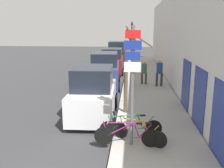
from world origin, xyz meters
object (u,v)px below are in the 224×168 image
at_px(parked_car_2, 112,62).
at_px(traffic_light, 132,38).
at_px(bicycle_2, 131,127).
at_px(parked_car_3, 117,54).
at_px(bicycle_0, 127,136).
at_px(pedestrian_far, 159,71).
at_px(parked_car_1, 105,71).
at_px(bicycle_1, 138,133).
at_px(street_tree, 127,72).
at_px(pedestrian_near, 144,71).
at_px(signpost, 132,82).
at_px(parked_car_0, 94,95).

xyz_separation_m(parked_car_2, traffic_light, (1.70, 3.18, 2.03)).
xyz_separation_m(bicycle_2, parked_car_3, (-1.85, 20.12, 0.62)).
relative_size(bicycle_0, traffic_light, 0.48).
distance_m(pedestrian_far, traffic_light, 9.24).
bearing_deg(parked_car_1, pedestrian_far, -4.31).
xyz_separation_m(bicycle_1, parked_car_1, (-2.12, 8.77, 0.58)).
bearing_deg(street_tree, bicycle_1, -81.51).
xyz_separation_m(bicycle_2, street_tree, (-0.22, 2.75, 1.50)).
height_order(parked_car_2, pedestrian_near, parked_car_2).
height_order(parked_car_2, traffic_light, traffic_light).
height_order(signpost, pedestrian_far, signpost).
xyz_separation_m(bicycle_0, parked_car_1, (-1.74, 9.04, 0.57)).
bearing_deg(street_tree, traffic_light, 89.71).
height_order(bicycle_1, parked_car_2, parked_car_2).
bearing_deg(pedestrian_near, bicycle_0, -85.94).
height_order(parked_car_0, parked_car_1, parked_car_1).
relative_size(bicycle_2, parked_car_1, 0.47).
bearing_deg(bicycle_2, traffic_light, -7.88).
relative_size(signpost, pedestrian_far, 2.17).
distance_m(bicycle_0, street_tree, 3.76).
relative_size(pedestrian_far, traffic_light, 0.40).
bearing_deg(parked_car_1, parked_car_2, 86.55).
height_order(parked_car_3, street_tree, street_tree).
relative_size(parked_car_0, parked_car_1, 0.89).
relative_size(bicycle_0, bicycle_1, 1.19).
height_order(signpost, parked_car_3, signpost).
height_order(pedestrian_near, traffic_light, traffic_light).
bearing_deg(parked_car_2, parked_car_3, 89.39).
height_order(bicycle_2, street_tree, street_tree).
distance_m(parked_car_1, pedestrian_far, 3.66).
distance_m(parked_car_0, pedestrian_near, 6.91).
height_order(parked_car_1, pedestrian_far, parked_car_1).
bearing_deg(parked_car_0, parked_car_3, 88.54).
bearing_deg(parked_car_1, bicycle_2, -80.60).
distance_m(parked_car_0, parked_car_1, 5.92).
height_order(bicycle_0, parked_car_3, parked_car_3).
distance_m(parked_car_2, street_tree, 11.35).
height_order(bicycle_0, parked_car_2, parked_car_2).
height_order(bicycle_1, bicycle_2, bicycle_2).
bearing_deg(traffic_light, parked_car_1, -101.10).
relative_size(bicycle_2, parked_car_3, 0.47).
relative_size(bicycle_1, parked_car_3, 0.38).
distance_m(bicycle_2, street_tree, 3.14).
relative_size(bicycle_0, parked_car_2, 0.47).
bearing_deg(bicycle_1, street_tree, 35.37).
bearing_deg(bicycle_0, parked_car_1, 12.53).
bearing_deg(parked_car_0, bicycle_1, -57.14).
distance_m(parked_car_0, parked_car_3, 17.69).
relative_size(signpost, bicycle_2, 1.76).
relative_size(bicycle_1, parked_car_1, 0.38).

